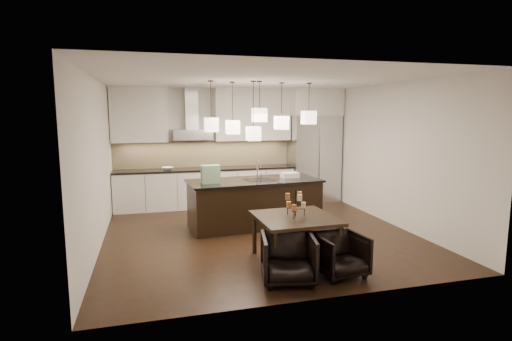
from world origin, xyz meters
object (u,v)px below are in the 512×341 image
object	(u,v)px
armchair_left	(288,258)
island_body	(254,204)
refrigerator	(314,158)
dining_table	(295,239)
armchair_right	(340,255)

from	to	relation	value
armchair_left	island_body	bearing A→B (deg)	96.62
refrigerator	dining_table	world-z (taller)	refrigerator
island_body	armchair_right	xyz separation A→B (m)	(0.51, -2.68, -0.15)
refrigerator	armchair_left	world-z (taller)	refrigerator
armchair_right	armchair_left	bearing A→B (deg)	175.54
refrigerator	armchair_right	xyz separation A→B (m)	(-1.54, -4.53, -0.78)
refrigerator	island_body	size ratio (longest dim) A/B	0.86
island_body	armchair_left	bearing A→B (deg)	-99.68
island_body	armchair_left	xyz separation A→B (m)	(-0.26, -2.70, -0.12)
refrigerator	island_body	distance (m)	2.83
refrigerator	armchair_right	bearing A→B (deg)	-108.74
armchair_right	dining_table	bearing A→B (deg)	115.37
refrigerator	dining_table	distance (m)	4.38
island_body	armchair_right	world-z (taller)	island_body
island_body	dining_table	world-z (taller)	island_body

